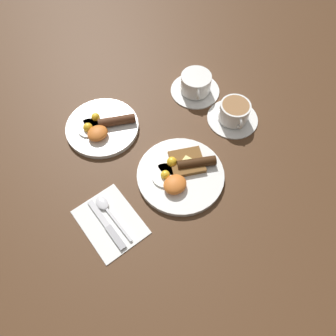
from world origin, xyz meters
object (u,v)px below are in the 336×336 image
(spoon, at_px, (106,208))
(breakfast_plate_near, at_px, (181,173))
(breakfast_plate_far, at_px, (102,127))
(teacup_far, at_px, (196,85))
(teacup_near, at_px, (234,113))
(knife, at_px, (108,227))

(spoon, bearing_deg, breakfast_plate_near, -102.09)
(breakfast_plate_far, xyz_separation_m, spoon, (-0.13, -0.23, -0.00))
(teacup_far, height_order, spoon, teacup_far)
(breakfast_plate_near, bearing_deg, breakfast_plate_far, 107.51)
(teacup_near, xyz_separation_m, knife, (-0.50, -0.06, -0.02))
(teacup_far, bearing_deg, teacup_near, -84.38)
(breakfast_plate_far, distance_m, knife, 0.32)
(breakfast_plate_near, height_order, teacup_near, teacup_near)
(spoon, bearing_deg, teacup_near, -89.43)
(teacup_near, distance_m, teacup_far, 0.16)
(teacup_near, height_order, knife, teacup_near)
(knife, bearing_deg, spoon, -26.11)
(breakfast_plate_near, distance_m, teacup_far, 0.32)
(teacup_near, bearing_deg, spoon, -177.95)
(breakfast_plate_near, distance_m, breakfast_plate_far, 0.28)
(knife, bearing_deg, breakfast_plate_far, -29.37)
(teacup_far, relative_size, knife, 0.99)
(teacup_near, bearing_deg, knife, -172.63)
(breakfast_plate_near, bearing_deg, spoon, 169.40)
(teacup_far, relative_size, spoon, 1.04)
(breakfast_plate_near, height_order, knife, breakfast_plate_near)
(knife, distance_m, spoon, 0.05)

